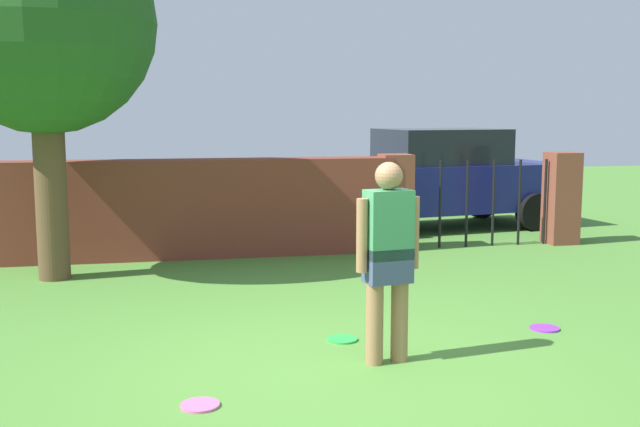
# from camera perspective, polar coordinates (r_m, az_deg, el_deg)

# --- Properties ---
(ground_plane) EXTENTS (40.00, 40.00, 0.00)m
(ground_plane) POSITION_cam_1_polar(r_m,az_deg,el_deg) (6.01, 1.38, -11.82)
(ground_plane) COLOR #4C8433
(brick_wall) EXTENTS (6.77, 0.50, 1.36)m
(brick_wall) POSITION_cam_1_polar(r_m,az_deg,el_deg) (10.58, -12.62, 0.30)
(brick_wall) COLOR brown
(brick_wall) RESTS_ON ground
(tree) EXTENTS (2.61, 2.61, 4.35)m
(tree) POSITION_cam_1_polar(r_m,az_deg,el_deg) (9.56, -20.22, 13.25)
(tree) COLOR brown
(tree) RESTS_ON ground
(person) EXTENTS (0.53, 0.27, 1.62)m
(person) POSITION_cam_1_polar(r_m,az_deg,el_deg) (6.00, 5.16, -2.99)
(person) COLOR #9E704C
(person) RESTS_ON ground
(fence_gate) EXTENTS (3.09, 0.44, 1.40)m
(fence_gate) POSITION_cam_1_polar(r_m,az_deg,el_deg) (11.52, 12.03, 0.99)
(fence_gate) COLOR brown
(fence_gate) RESTS_ON ground
(car) EXTENTS (4.41, 2.40, 1.72)m
(car) POSITION_cam_1_polar(r_m,az_deg,el_deg) (13.26, 9.07, 2.63)
(car) COLOR navy
(car) RESTS_ON ground
(frisbee_green) EXTENTS (0.27, 0.27, 0.02)m
(frisbee_green) POSITION_cam_1_polar(r_m,az_deg,el_deg) (6.76, 1.69, -9.49)
(frisbee_green) COLOR green
(frisbee_green) RESTS_ON ground
(frisbee_pink) EXTENTS (0.27, 0.27, 0.02)m
(frisbee_pink) POSITION_cam_1_polar(r_m,az_deg,el_deg) (5.39, -9.07, -14.13)
(frisbee_pink) COLOR pink
(frisbee_pink) RESTS_ON ground
(frisbee_purple) EXTENTS (0.27, 0.27, 0.02)m
(frisbee_purple) POSITION_cam_1_polar(r_m,az_deg,el_deg) (7.39, 16.64, -8.32)
(frisbee_purple) COLOR purple
(frisbee_purple) RESTS_ON ground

